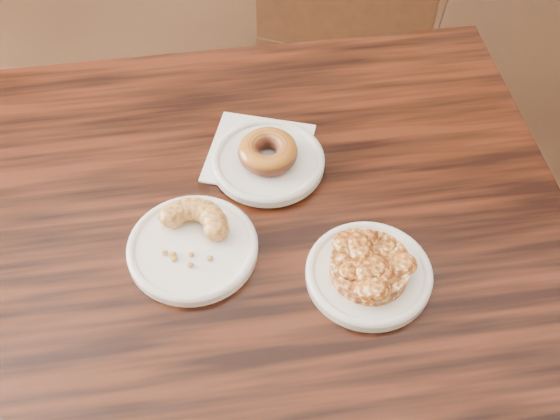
% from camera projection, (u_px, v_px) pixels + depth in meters
% --- Properties ---
extents(floor, '(5.00, 5.00, 0.00)m').
position_uv_depth(floor, '(286.00, 385.00, 1.61)').
color(floor, black).
rests_on(floor, ground).
extents(cafe_table, '(1.04, 1.04, 0.75)m').
position_uv_depth(cafe_table, '(277.00, 366.00, 1.23)').
color(cafe_table, black).
rests_on(cafe_table, floor).
extents(chair_far, '(0.50, 0.50, 0.90)m').
position_uv_depth(chair_far, '(359.00, 13.00, 1.75)').
color(chair_far, black).
rests_on(chair_far, floor).
extents(napkin, '(0.15, 0.15, 0.00)m').
position_uv_depth(napkin, '(259.00, 153.00, 1.04)').
color(napkin, silver).
rests_on(napkin, cafe_table).
extents(plate_donut, '(0.16, 0.16, 0.01)m').
position_uv_depth(plate_donut, '(268.00, 162.00, 1.01)').
color(plate_donut, silver).
rests_on(plate_donut, napkin).
extents(plate_cruller, '(0.17, 0.17, 0.01)m').
position_uv_depth(plate_cruller, '(193.00, 249.00, 0.92)').
color(plate_cruller, white).
rests_on(plate_cruller, cafe_table).
extents(plate_fritter, '(0.16, 0.16, 0.01)m').
position_uv_depth(plate_fritter, '(369.00, 274.00, 0.90)').
color(plate_fritter, white).
rests_on(plate_fritter, cafe_table).
extents(glazed_donut, '(0.09, 0.09, 0.03)m').
position_uv_depth(glazed_donut, '(268.00, 152.00, 1.00)').
color(glazed_donut, brown).
rests_on(glazed_donut, plate_donut).
extents(apple_fritter, '(0.14, 0.14, 0.03)m').
position_uv_depth(apple_fritter, '(370.00, 264.00, 0.88)').
color(apple_fritter, '#411607').
rests_on(apple_fritter, plate_fritter).
extents(cruller_fragment, '(0.11, 0.11, 0.03)m').
position_uv_depth(cruller_fragment, '(191.00, 239.00, 0.91)').
color(cruller_fragment, brown).
rests_on(cruller_fragment, plate_cruller).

